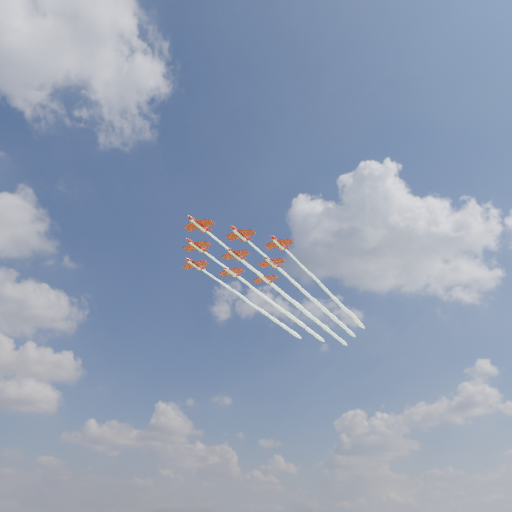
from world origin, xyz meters
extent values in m
cylinder|color=#AC0F09|center=(-13.28, -9.62, 85.41)|extent=(6.79, 4.16, 0.98)
cone|color=#AC0F09|center=(-17.24, -11.68, 85.41)|extent=(2.04, 1.69, 0.98)
cone|color=#AC0F09|center=(-9.56, -7.69, 85.41)|extent=(1.60, 1.41, 0.89)
ellipsoid|color=black|center=(-14.87, -10.45, 85.81)|extent=(2.02, 1.58, 0.64)
cube|color=#AC0F09|center=(-12.89, -9.42, 85.36)|extent=(6.32, 8.60, 0.12)
cube|color=#AC0F09|center=(-10.12, -7.98, 85.41)|extent=(2.59, 3.43, 0.11)
cube|color=#AC0F09|center=(-9.96, -7.89, 86.21)|extent=(1.32, 0.77, 1.61)
cube|color=white|center=(-13.28, -9.62, 84.96)|extent=(6.31, 3.80, 0.11)
cylinder|color=#AC0F09|center=(-1.33, -11.51, 85.41)|extent=(6.79, 4.16, 0.98)
cone|color=#AC0F09|center=(-5.29, -13.57, 85.41)|extent=(2.04, 1.69, 0.98)
cone|color=#AC0F09|center=(2.39, -9.57, 85.41)|extent=(1.60, 1.41, 0.89)
ellipsoid|color=black|center=(-2.91, -12.33, 85.81)|extent=(2.02, 1.58, 0.64)
cube|color=#AC0F09|center=(-0.93, -11.30, 85.36)|extent=(6.32, 8.60, 0.12)
cube|color=#AC0F09|center=(1.84, -9.86, 85.41)|extent=(2.59, 3.43, 0.11)
cube|color=#AC0F09|center=(2.00, -9.78, 86.21)|extent=(1.32, 0.77, 1.61)
cube|color=white|center=(-1.33, -11.51, 84.96)|extent=(6.31, 3.80, 0.11)
cylinder|color=#AC0F09|center=(-7.96, 1.25, 85.41)|extent=(6.79, 4.16, 0.98)
cone|color=#AC0F09|center=(-11.92, -0.81, 85.41)|extent=(2.04, 1.69, 0.98)
cone|color=#AC0F09|center=(-4.24, 3.18, 85.41)|extent=(1.60, 1.41, 0.89)
ellipsoid|color=black|center=(-9.54, 0.43, 85.81)|extent=(2.02, 1.58, 0.64)
cube|color=#AC0F09|center=(-7.56, 1.45, 85.36)|extent=(6.32, 8.60, 0.12)
cube|color=#AC0F09|center=(-4.79, 2.90, 85.41)|extent=(2.59, 3.43, 0.11)
cube|color=#AC0F09|center=(-4.63, 2.98, 86.21)|extent=(1.32, 0.77, 1.61)
cube|color=white|center=(-7.96, 1.25, 84.96)|extent=(6.31, 3.80, 0.11)
cylinder|color=#AC0F09|center=(10.63, -13.40, 85.41)|extent=(6.79, 4.16, 0.98)
cone|color=#AC0F09|center=(6.67, -15.45, 85.41)|extent=(2.04, 1.69, 0.98)
cone|color=#AC0F09|center=(14.35, -11.46, 85.41)|extent=(1.60, 1.41, 0.89)
ellipsoid|color=black|center=(9.05, -14.22, 85.81)|extent=(2.02, 1.58, 0.64)
cube|color=#AC0F09|center=(11.02, -13.19, 85.36)|extent=(6.32, 8.60, 0.12)
cube|color=#AC0F09|center=(13.80, -11.75, 85.41)|extent=(2.59, 3.43, 0.11)
cube|color=#AC0F09|center=(13.95, -11.67, 86.21)|extent=(1.32, 0.77, 1.61)
cube|color=white|center=(10.63, -13.40, 84.96)|extent=(6.31, 3.80, 0.11)
cylinder|color=#AC0F09|center=(4.00, -0.64, 85.41)|extent=(6.79, 4.16, 0.98)
cone|color=#AC0F09|center=(0.04, -2.70, 85.41)|extent=(2.04, 1.69, 0.98)
cone|color=#AC0F09|center=(7.72, 1.30, 85.41)|extent=(1.60, 1.41, 0.89)
ellipsoid|color=black|center=(2.41, -1.46, 85.81)|extent=(2.02, 1.58, 0.64)
cube|color=#AC0F09|center=(4.39, -0.43, 85.36)|extent=(6.32, 8.60, 0.12)
cube|color=#AC0F09|center=(7.16, 1.01, 85.41)|extent=(2.59, 3.43, 0.11)
cube|color=#AC0F09|center=(7.32, 1.09, 86.21)|extent=(1.32, 0.77, 1.61)
cube|color=white|center=(4.00, -0.64, 84.96)|extent=(6.31, 3.80, 0.11)
cylinder|color=#AC0F09|center=(-2.64, 12.12, 85.41)|extent=(6.79, 4.16, 0.98)
cone|color=#AC0F09|center=(-6.60, 10.06, 85.41)|extent=(2.04, 1.69, 0.98)
cone|color=#AC0F09|center=(1.08, 14.05, 85.41)|extent=(1.60, 1.41, 0.89)
ellipsoid|color=black|center=(-4.22, 11.30, 85.81)|extent=(2.02, 1.58, 0.64)
cube|color=#AC0F09|center=(-2.24, 12.33, 85.36)|extent=(6.32, 8.60, 0.12)
cube|color=#AC0F09|center=(0.53, 13.77, 85.41)|extent=(2.59, 3.43, 0.11)
cube|color=#AC0F09|center=(0.69, 13.85, 86.21)|extent=(1.32, 0.77, 1.61)
cube|color=white|center=(-2.64, 12.12, 84.96)|extent=(6.31, 3.80, 0.11)
cylinder|color=#AC0F09|center=(15.95, -2.52, 85.41)|extent=(6.79, 4.16, 0.98)
cone|color=#AC0F09|center=(11.99, -4.58, 85.41)|extent=(2.04, 1.69, 0.98)
cone|color=#AC0F09|center=(19.67, -0.59, 85.41)|extent=(1.60, 1.41, 0.89)
ellipsoid|color=black|center=(14.37, -3.35, 85.81)|extent=(2.02, 1.58, 0.64)
cube|color=#AC0F09|center=(16.35, -2.32, 85.36)|extent=(6.32, 8.60, 0.12)
cube|color=#AC0F09|center=(19.12, -0.88, 85.41)|extent=(2.59, 3.43, 0.11)
cube|color=#AC0F09|center=(19.28, -0.80, 86.21)|extent=(1.32, 0.77, 1.61)
cube|color=white|center=(15.95, -2.52, 84.96)|extent=(6.31, 3.80, 0.11)
cylinder|color=#AC0F09|center=(9.32, 10.23, 85.41)|extent=(6.79, 4.16, 0.98)
cone|color=#AC0F09|center=(5.36, 8.17, 85.41)|extent=(2.04, 1.69, 0.98)
cone|color=#AC0F09|center=(13.04, 12.17, 85.41)|extent=(1.60, 1.41, 0.89)
ellipsoid|color=black|center=(7.74, 9.41, 85.81)|extent=(2.02, 1.58, 0.64)
cube|color=#AC0F09|center=(9.72, 10.44, 85.36)|extent=(6.32, 8.60, 0.12)
cube|color=#AC0F09|center=(12.49, 11.88, 85.41)|extent=(2.59, 3.43, 0.11)
cube|color=#AC0F09|center=(12.65, 11.96, 86.21)|extent=(1.32, 0.77, 1.61)
cube|color=white|center=(9.32, 10.23, 84.96)|extent=(6.31, 3.80, 0.11)
cylinder|color=#AC0F09|center=(21.28, 8.35, 85.41)|extent=(6.79, 4.16, 0.98)
cone|color=#AC0F09|center=(17.32, 6.29, 85.41)|extent=(2.04, 1.69, 0.98)
cone|color=#AC0F09|center=(25.00, 10.28, 85.41)|extent=(1.60, 1.41, 0.89)
ellipsoid|color=black|center=(19.69, 7.52, 85.81)|extent=(2.02, 1.58, 0.64)
cube|color=#AC0F09|center=(21.67, 8.55, 85.36)|extent=(6.32, 8.60, 0.12)
cube|color=#AC0F09|center=(24.44, 9.99, 85.41)|extent=(2.59, 3.43, 0.11)
cube|color=#AC0F09|center=(24.60, 10.08, 86.21)|extent=(1.32, 0.77, 1.61)
cube|color=white|center=(21.28, 8.35, 84.96)|extent=(6.31, 3.80, 0.11)
camera|label=1|loc=(-65.33, -111.99, 17.16)|focal=35.00mm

